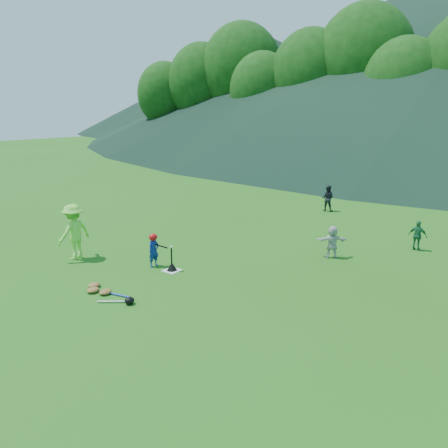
# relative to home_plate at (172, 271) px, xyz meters

# --- Properties ---
(ground) EXTENTS (120.00, 120.00, 0.00)m
(ground) POSITION_rel_home_plate_xyz_m (0.00, 0.00, -0.01)
(ground) COLOR #245A14
(ground) RESTS_ON ground
(home_plate) EXTENTS (0.45, 0.45, 0.02)m
(home_plate) POSITION_rel_home_plate_xyz_m (0.00, 0.00, 0.00)
(home_plate) COLOR silver
(home_plate) RESTS_ON ground
(baseball) EXTENTS (0.08, 0.08, 0.08)m
(baseball) POSITION_rel_home_plate_xyz_m (0.00, 0.00, 0.73)
(baseball) COLOR white
(baseball) RESTS_ON batting_tee
(batter_child) EXTENTS (0.26, 0.38, 1.00)m
(batter_child) POSITION_rel_home_plate_xyz_m (-0.69, -0.05, 0.49)
(batter_child) COLOR navy
(batter_child) RESTS_ON ground
(adult_coach) EXTENTS (0.73, 1.18, 1.75)m
(adult_coach) POSITION_rel_home_plate_xyz_m (-3.19, -1.05, 0.87)
(adult_coach) COLOR #7DE844
(adult_coach) RESTS_ON ground
(fielder_b) EXTENTS (0.66, 0.56, 1.20)m
(fielder_b) POSITION_rel_home_plate_xyz_m (0.23, 10.07, 0.59)
(fielder_b) COLOR black
(fielder_b) RESTS_ON ground
(fielder_c) EXTENTS (0.59, 0.26, 1.01)m
(fielder_c) POSITION_rel_home_plate_xyz_m (5.14, 6.42, 0.49)
(fielder_c) COLOR #1F693D
(fielder_c) RESTS_ON ground
(fielder_d) EXTENTS (0.96, 0.83, 1.05)m
(fielder_d) POSITION_rel_home_plate_xyz_m (3.19, 3.97, 0.51)
(fielder_d) COLOR silver
(fielder_d) RESTS_ON ground
(batting_tee) EXTENTS (0.30, 0.30, 0.68)m
(batting_tee) POSITION_rel_home_plate_xyz_m (0.00, 0.00, 0.12)
(batting_tee) COLOR black
(batting_tee) RESTS_ON home_plate
(batter_gear) EXTENTS (0.73, 0.26, 0.36)m
(batter_gear) POSITION_rel_home_plate_xyz_m (-0.66, -0.05, 0.89)
(batter_gear) COLOR red
(batter_gear) RESTS_ON ground
(equipment_pile) EXTENTS (1.80, 0.73, 0.19)m
(equipment_pile) POSITION_rel_home_plate_xyz_m (-0.18, -2.26, 0.06)
(equipment_pile) COLOR olive
(equipment_pile) RESTS_ON ground
(outfield_fence) EXTENTS (70.07, 0.08, 1.33)m
(outfield_fence) POSITION_rel_home_plate_xyz_m (0.00, 28.00, 0.69)
(outfield_fence) COLOR gray
(outfield_fence) RESTS_ON ground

